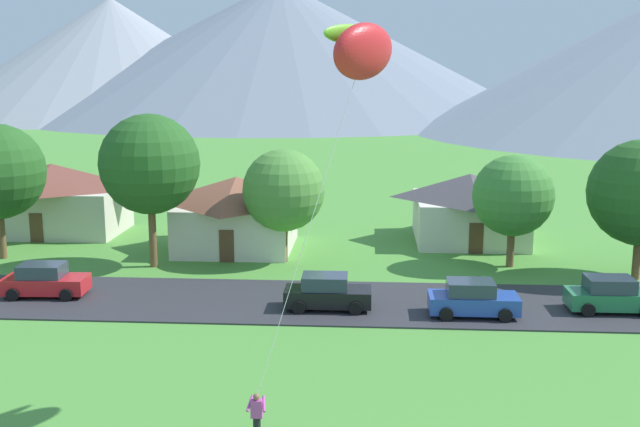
% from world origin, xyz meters
% --- Properties ---
extents(road_strip, '(160.00, 7.28, 0.08)m').
position_xyz_m(road_strip, '(0.00, 25.81, 0.04)').
color(road_strip, '#2D2D33').
rests_on(road_strip, ground).
extents(mountain_central_ridge, '(90.01, 90.01, 28.39)m').
position_xyz_m(mountain_central_ridge, '(-61.28, 174.64, 14.20)').
color(mountain_central_ridge, '#8E939E').
rests_on(mountain_central_ridge, ground).
extents(mountain_east_ridge, '(127.39, 127.39, 32.30)m').
position_xyz_m(mountain_east_ridge, '(-20.23, 178.22, 16.15)').
color(mountain_east_ridge, slate).
rests_on(mountain_east_ridge, ground).
extents(house_leftmost, '(10.28, 6.64, 4.97)m').
position_xyz_m(house_leftmost, '(-20.34, 40.90, 2.57)').
color(house_leftmost, beige).
rests_on(house_leftmost, ground).
extents(house_left_center, '(7.72, 8.31, 4.59)m').
position_xyz_m(house_left_center, '(8.85, 40.39, 2.38)').
color(house_left_center, beige).
rests_on(house_left_center, ground).
extents(house_right_center, '(7.77, 7.97, 4.71)m').
position_xyz_m(house_right_center, '(-6.53, 37.15, 2.44)').
color(house_right_center, beige).
rests_on(house_right_center, ground).
extents(tree_near_left, '(5.84, 5.84, 9.05)m').
position_xyz_m(tree_near_left, '(-10.67, 32.15, 6.12)').
color(tree_near_left, brown).
rests_on(tree_near_left, ground).
extents(tree_left_of_center, '(4.76, 4.76, 6.66)m').
position_xyz_m(tree_left_of_center, '(10.45, 33.55, 4.27)').
color(tree_left_of_center, brown).
rests_on(tree_left_of_center, ground).
extents(tree_right_of_center, '(4.96, 4.96, 6.89)m').
position_xyz_m(tree_right_of_center, '(-3.07, 33.81, 4.40)').
color(tree_right_of_center, brown).
rests_on(tree_right_of_center, ground).
extents(parked_car_black_west_end, '(4.22, 2.12, 1.68)m').
position_xyz_m(parked_car_black_west_end, '(0.07, 24.67, 0.87)').
color(parked_car_black_west_end, black).
rests_on(parked_car_black_west_end, road_strip).
extents(parked_car_blue_mid_west, '(4.20, 2.08, 1.68)m').
position_xyz_m(parked_car_blue_mid_west, '(7.00, 24.10, 0.87)').
color(parked_car_blue_mid_west, '#2847A8').
rests_on(parked_car_blue_mid_west, road_strip).
extents(parked_car_red_mid_east, '(4.28, 2.24, 1.68)m').
position_xyz_m(parked_car_red_mid_east, '(-14.52, 25.80, 0.87)').
color(parked_car_red_mid_east, red).
rests_on(parked_car_red_mid_east, road_strip).
extents(parked_car_green_east_end, '(4.21, 2.11, 1.68)m').
position_xyz_m(parked_car_green_east_end, '(13.73, 25.15, 0.87)').
color(parked_car_green_east_end, '#237042').
rests_on(parked_car_green_east_end, road_strip).
extents(kite_flyer_with_kite, '(4.89, 4.75, 13.12)m').
position_xyz_m(kite_flyer_with_kite, '(1.73, 14.08, 11.96)').
color(kite_flyer_with_kite, black).
rests_on(kite_flyer_with_kite, ground).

